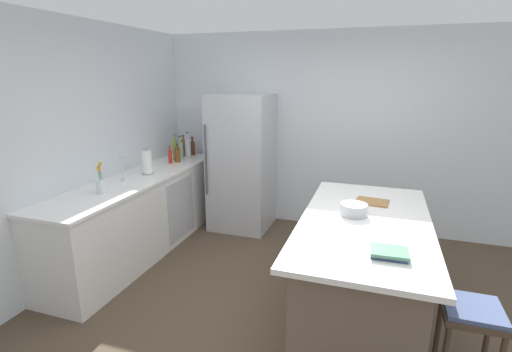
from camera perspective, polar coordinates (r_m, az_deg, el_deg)
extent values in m
plane|color=#4C3D2D|center=(3.49, 6.99, -20.84)|extent=(7.20, 7.20, 0.00)
cube|color=silver|center=(5.11, 12.61, 6.41)|extent=(6.00, 0.10, 2.60)
cube|color=silver|center=(4.13, -27.84, 2.98)|extent=(0.10, 6.00, 2.60)
cube|color=silver|center=(4.65, -16.92, -5.71)|extent=(0.64, 2.75, 0.89)
cube|color=white|center=(4.51, -17.36, -0.26)|extent=(0.67, 2.78, 0.03)
cube|color=#B2B5BA|center=(4.75, -11.34, -4.87)|extent=(0.01, 0.60, 0.74)
cube|color=brown|center=(3.35, 15.69, -14.08)|extent=(0.85, 1.80, 0.88)
cube|color=white|center=(3.16, 16.29, -6.75)|extent=(1.01, 2.00, 0.04)
cube|color=#B7BABF|center=(5.06, -2.13, 2.09)|extent=(0.77, 0.75, 1.81)
cylinder|color=#4C4C51|center=(4.82, -7.65, 2.41)|extent=(0.02, 0.02, 0.90)
cylinder|color=#473828|center=(3.13, 25.88, -20.85)|extent=(0.04, 0.04, 0.57)
cylinder|color=#473828|center=(3.19, 31.58, -20.91)|extent=(0.04, 0.04, 0.57)
cube|color=#473828|center=(2.87, 30.08, -17.59)|extent=(0.36, 0.36, 0.04)
cube|color=#47567F|center=(2.85, 30.18, -16.99)|extent=(0.34, 0.34, 0.03)
cylinder|color=silver|center=(4.38, -19.57, -0.56)|extent=(0.05, 0.05, 0.02)
cylinder|color=silver|center=(4.35, -19.75, 1.34)|extent=(0.02, 0.02, 0.28)
cylinder|color=silver|center=(4.28, -19.26, 2.85)|extent=(0.14, 0.02, 0.02)
cylinder|color=silver|center=(3.99, -22.48, -1.44)|extent=(0.09, 0.09, 0.14)
cylinder|color=#4C7F3D|center=(3.97, -22.70, -0.20)|extent=(0.01, 0.03, 0.20)
sphere|color=orange|center=(3.95, -22.85, 1.21)|extent=(0.04, 0.04, 0.04)
cylinder|color=#4C7F3D|center=(3.96, -22.63, -0.37)|extent=(0.01, 0.01, 0.19)
sphere|color=orange|center=(3.94, -22.76, 0.93)|extent=(0.04, 0.04, 0.04)
cylinder|color=#4C7F3D|center=(3.95, -22.46, 0.03)|extent=(0.01, 0.04, 0.24)
sphere|color=orange|center=(3.92, -22.64, 1.74)|extent=(0.04, 0.04, 0.04)
cylinder|color=gray|center=(4.60, -16.11, 0.39)|extent=(0.14, 0.14, 0.01)
cylinder|color=white|center=(4.57, -16.23, 2.04)|extent=(0.11, 0.11, 0.26)
cylinder|color=gray|center=(4.54, -16.37, 3.88)|extent=(0.02, 0.02, 0.04)
cylinder|color=#5B3319|center=(5.53, -9.61, 4.16)|extent=(0.07, 0.07, 0.19)
cylinder|color=#5B3319|center=(5.50, -9.67, 5.45)|extent=(0.03, 0.03, 0.06)
cylinder|color=black|center=(5.50, -9.69, 5.85)|extent=(0.03, 0.03, 0.01)
cylinder|color=#994C23|center=(5.48, -10.98, 4.21)|extent=(0.05, 0.05, 0.23)
cylinder|color=#994C23|center=(5.46, -11.05, 5.71)|extent=(0.03, 0.03, 0.06)
cylinder|color=black|center=(5.45, -11.07, 6.09)|extent=(0.03, 0.03, 0.01)
cylinder|color=silver|center=(5.35, -10.33, 4.17)|extent=(0.08, 0.08, 0.27)
cylinder|color=silver|center=(5.32, -10.42, 6.02)|extent=(0.03, 0.03, 0.08)
cylinder|color=black|center=(5.31, -10.44, 6.52)|extent=(0.03, 0.03, 0.01)
cylinder|color=#8CB79E|center=(5.31, -11.44, 3.79)|extent=(0.08, 0.08, 0.22)
cylinder|color=#8CB79E|center=(5.28, -11.53, 5.42)|extent=(0.03, 0.03, 0.08)
cylinder|color=black|center=(5.27, -11.56, 5.94)|extent=(0.03, 0.03, 0.01)
cylinder|color=olive|center=(5.24, -12.22, 3.79)|extent=(0.06, 0.06, 0.26)
cylinder|color=olive|center=(5.21, -12.33, 5.62)|extent=(0.02, 0.02, 0.08)
cylinder|color=black|center=(5.20, -12.36, 6.14)|extent=(0.03, 0.03, 0.01)
cylinder|color=brown|center=(5.12, -11.86, 3.11)|extent=(0.08, 0.08, 0.18)
cylinder|color=brown|center=(5.09, -11.93, 4.38)|extent=(0.03, 0.03, 0.05)
cylinder|color=black|center=(5.09, -11.95, 4.72)|extent=(0.03, 0.03, 0.01)
cylinder|color=red|center=(5.06, -12.93, 2.83)|extent=(0.05, 0.05, 0.17)
cylinder|color=red|center=(5.04, -13.01, 4.07)|extent=(0.02, 0.02, 0.06)
cylinder|color=black|center=(5.03, -13.03, 4.46)|extent=(0.02, 0.02, 0.01)
cube|color=#334770|center=(2.60, 19.60, -11.20)|extent=(0.22, 0.15, 0.02)
cube|color=#4C7F60|center=(2.59, 19.65, -10.75)|extent=(0.24, 0.19, 0.02)
cylinder|color=#B2B5BA|center=(3.21, 14.68, -4.97)|extent=(0.22, 0.22, 0.10)
cube|color=#9E7042|center=(3.57, 17.24, -3.77)|extent=(0.30, 0.24, 0.02)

